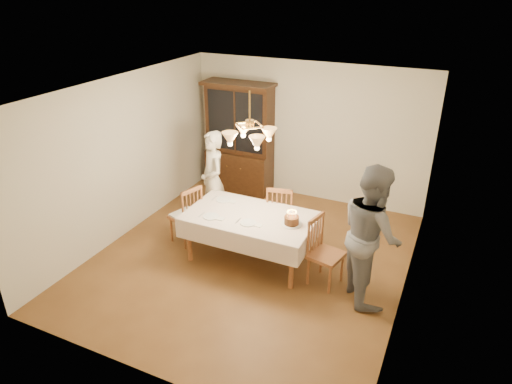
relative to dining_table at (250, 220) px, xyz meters
The scene contains 14 objects.
ground 0.68m from the dining_table, ahead, with size 5.00×5.00×0.00m, color brown.
room_shell 0.90m from the dining_table, ahead, with size 5.00×5.00×5.00m.
dining_table is the anchor object (origin of this frame).
china_hutch 2.63m from the dining_table, 120.14° to the left, with size 1.38×0.54×2.16m.
chair_far_side 0.78m from the dining_table, 74.31° to the left, with size 0.52×0.50×1.00m.
chair_left_end 1.18m from the dining_table, behind, with size 0.53×0.55×1.00m.
chair_right_end 1.22m from the dining_table, ahead, with size 0.51×0.52×1.00m.
elderly_woman 1.23m from the dining_table, 146.27° to the left, with size 0.62×0.41×1.70m, color beige.
adult_in_grey 1.80m from the dining_table, ahead, with size 0.92×0.72×1.89m, color slate.
birthday_cake 0.66m from the dining_table, ahead, with size 0.30×0.30×0.21m.
place_setting_near_left 0.57m from the dining_table, 149.17° to the right, with size 0.38×0.23×0.02m.
place_setting_near_right 0.26m from the dining_table, 68.52° to the right, with size 0.38×0.23×0.02m.
place_setting_far_left 0.65m from the dining_table, 154.74° to the left, with size 0.38×0.24×0.02m.
chandelier 1.29m from the dining_table, 155.46° to the right, with size 0.62×0.62×0.73m.
Camera 1 is at (2.56, -5.32, 3.94)m, focal length 32.00 mm.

